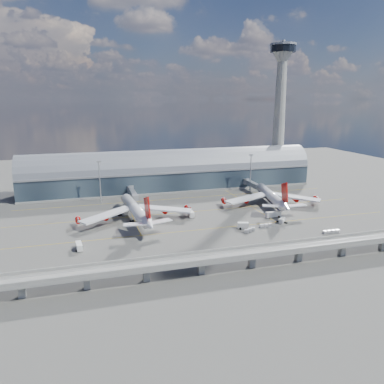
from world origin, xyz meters
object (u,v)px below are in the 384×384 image
object	(u,v)px
floodlight_mast_right	(251,172)
service_truck_2	(273,214)
service_truck_4	(191,214)
cargo_train_2	(266,226)
cargo_train_1	(331,232)
service_truck_0	(79,246)
service_truck_1	(243,225)
service_truck_5	(122,212)
airliner_right	(271,197)
airliner_left	(136,211)
service_truck_3	(282,220)
control_tower	(280,113)
cargo_train_0	(250,230)
floodlight_mast_left	(100,180)

from	to	relation	value
floodlight_mast_right	service_truck_2	world-z (taller)	floodlight_mast_right
service_truck_4	cargo_train_2	distance (m)	40.62
cargo_train_1	floodlight_mast_right	bearing A→B (deg)	-0.77
service_truck_0	service_truck_1	bearing A→B (deg)	-2.49
service_truck_5	airliner_right	bearing A→B (deg)	-31.15
airliner_left	service_truck_0	distance (m)	42.80
floodlight_mast_right	service_truck_3	xyz separation A→B (m)	(-12.81, -66.71, -12.34)
control_tower	cargo_train_0	distance (m)	133.86
airliner_left	service_truck_5	world-z (taller)	airliner_left
control_tower	service_truck_2	world-z (taller)	control_tower
service_truck_5	floodlight_mast_right	bearing A→B (deg)	-8.99
service_truck_1	service_truck_4	distance (m)	31.38
service_truck_1	cargo_train_1	size ratio (longest dim) A/B	0.66
service_truck_0	cargo_train_2	distance (m)	88.99
service_truck_4	cargo_train_2	size ratio (longest dim) A/B	0.79
control_tower	floodlight_mast_right	distance (m)	58.76
airliner_right	service_truck_5	size ratio (longest dim) A/B	8.47
service_truck_4	service_truck_2	bearing A→B (deg)	-14.59
service_truck_1	cargo_train_0	bearing A→B (deg)	-150.42
control_tower	cargo_train_0	bearing A→B (deg)	-124.13
service_truck_5	service_truck_4	bearing A→B (deg)	-50.06
floodlight_mast_left	airliner_left	distance (m)	46.37
service_truck_4	service_truck_5	world-z (taller)	service_truck_5
service_truck_2	service_truck_4	bearing A→B (deg)	70.16
service_truck_2	cargo_train_1	size ratio (longest dim) A/B	0.99
service_truck_3	floodlight_mast_right	bearing A→B (deg)	123.67
airliner_right	service_truck_1	world-z (taller)	airliner_right
floodlight_mast_right	control_tower	bearing A→B (deg)	38.66
service_truck_4	control_tower	bearing A→B (deg)	40.91
service_truck_1	cargo_train_2	world-z (taller)	service_truck_1
control_tower	cargo_train_0	size ratio (longest dim) A/B	14.65
service_truck_1	service_truck_3	bearing A→B (deg)	-65.81
control_tower	service_truck_1	size ratio (longest dim) A/B	17.98
airliner_right	cargo_train_1	size ratio (longest dim) A/B	7.14
floodlight_mast_right	service_truck_1	world-z (taller)	floodlight_mast_right
service_truck_2	cargo_train_0	size ratio (longest dim) A/B	1.23
airliner_right	service_truck_4	bearing A→B (deg)	-158.96
control_tower	service_truck_3	distance (m)	117.43
service_truck_0	airliner_right	bearing A→B (deg)	13.00
airliner_right	cargo_train_0	world-z (taller)	airliner_right
service_truck_4	cargo_train_1	size ratio (longest dim) A/B	0.63
floodlight_mast_right	airliner_left	bearing A→B (deg)	-153.02
airliner_right	service_truck_1	xyz separation A→B (m)	(-32.87, -33.44, -3.61)
floodlight_mast_right	service_truck_3	world-z (taller)	floodlight_mast_right
service_truck_4	cargo_train_2	xyz separation A→B (m)	(31.20, -25.99, -0.77)
floodlight_mast_left	service_truck_4	bearing A→B (deg)	-44.63
service_truck_3	cargo_train_0	bearing A→B (deg)	-115.67
service_truck_5	service_truck_0	bearing A→B (deg)	-143.76
service_truck_4	airliner_left	bearing A→B (deg)	178.79
control_tower	airliner_left	xyz separation A→B (m)	(-119.08, -70.80, -46.05)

